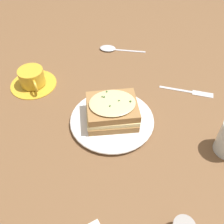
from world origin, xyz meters
The scene contains 6 objects.
ground_plane centered at (0.00, 0.00, 0.00)m, with size 2.40×2.40×0.00m, color brown.
dinner_plate centered at (-0.01, -0.02, 0.01)m, with size 0.24×0.24×0.01m.
sandwich centered at (-0.01, -0.02, 0.05)m, with size 0.15×0.16×0.07m.
teacup_with_saucer centered at (-0.25, -0.22, 0.03)m, with size 0.15×0.15×0.06m.
fork centered at (-0.05, 0.27, 0.00)m, with size 0.11×0.15×0.00m.
spoon centered at (-0.37, 0.09, 0.00)m, with size 0.10×0.17×0.01m.
Camera 1 is at (0.47, -0.18, 0.57)m, focal length 42.00 mm.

